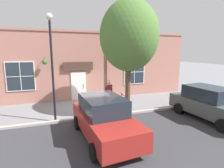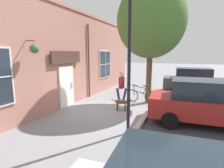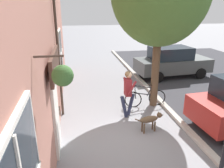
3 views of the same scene
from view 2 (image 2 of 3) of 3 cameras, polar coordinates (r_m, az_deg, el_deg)
ground_plane at (r=8.66m, az=-2.01°, el=-8.50°), size 90.00×90.00×0.00m
storefront_facade at (r=9.47m, az=-15.14°, el=8.58°), size 0.95×18.00×5.14m
pedestrian_walking at (r=9.56m, az=3.16°, el=-0.10°), size 0.59×0.54×1.77m
dog_on_leash at (r=8.48m, az=3.45°, el=-5.85°), size 1.06×0.35×0.65m
street_tree_by_curb at (r=9.93m, az=12.80°, el=19.22°), size 3.63×3.26×6.46m
leaning_bicycle at (r=10.13m, az=9.56°, el=-3.68°), size 1.74×0.18×1.00m
parked_car_mid_block at (r=7.62m, az=28.36°, el=-5.36°), size 4.42×2.19×1.75m
parked_car_far_end at (r=13.43m, az=25.47°, el=0.99°), size 4.42×2.19×1.75m
street_lamp at (r=5.76m, az=5.78°, el=17.19°), size 0.32×0.32×5.38m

